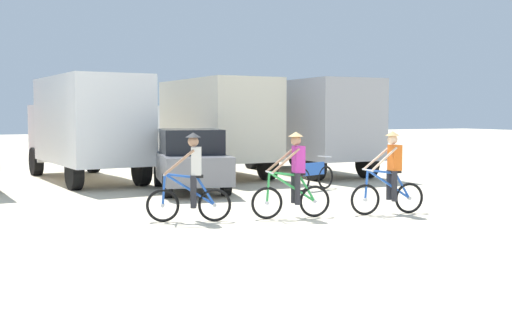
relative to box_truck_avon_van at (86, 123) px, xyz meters
The scene contains 9 objects.
ground_plane 11.49m from the box_truck_avon_van, 76.54° to the right, with size 120.00×120.00×0.00m, color beige.
box_truck_avon_van is the anchor object (origin of this frame).
box_truck_cream_rv 4.34m from the box_truck_avon_van, ahead, with size 2.71×6.86×3.35m.
box_truck_grey_hauler 7.85m from the box_truck_avon_van, ahead, with size 2.43×6.76×3.35m.
sedan_parked 4.67m from the box_truck_avon_van, 61.65° to the right, with size 2.54×4.46×1.76m.
cyclist_orange_shirt 8.92m from the box_truck_avon_van, 86.65° to the right, with size 1.63×0.77×1.82m.
cyclist_cowboy_hat 9.73m from the box_truck_avon_van, 74.30° to the right, with size 1.71×0.55×1.82m.
cyclist_near_camera 10.92m from the box_truck_avon_van, 63.98° to the right, with size 1.71×0.55×1.82m.
bicycle_spare 7.78m from the box_truck_avon_van, 44.79° to the right, with size 1.65×0.72×0.97m.
Camera 1 is at (-6.30, -9.81, 2.20)m, focal length 44.03 mm.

